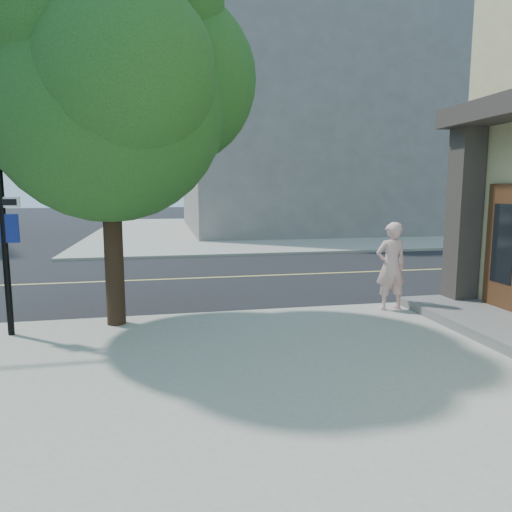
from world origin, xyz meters
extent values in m
cube|color=black|center=(0.00, 4.50, 0.01)|extent=(140.00, 9.00, 0.01)
cube|color=gray|center=(13.50, 21.50, 0.06)|extent=(29.00, 25.00, 0.12)
cube|color=slate|center=(9.20, -2.20, 0.21)|extent=(1.60, 4.00, 0.18)
cube|color=#35302B|center=(9.70, -0.50, 2.22)|extent=(0.55, 0.55, 4.20)
cube|color=#422614|center=(9.96, -1.50, 1.52)|extent=(0.10, 1.00, 2.60)
cube|color=slate|center=(14.00, 22.00, 7.12)|extent=(18.00, 16.00, 14.00)
imported|color=beige|center=(7.99, -0.54, 1.07)|extent=(0.70, 0.46, 1.90)
cylinder|color=black|center=(2.27, -0.50, 1.89)|extent=(0.35, 0.35, 3.55)
sphere|color=#26571F|center=(2.27, -0.50, 4.26)|extent=(4.33, 4.33, 4.33)
sphere|color=#26571F|center=(3.45, 0.09, 4.85)|extent=(3.35, 3.35, 3.35)
sphere|color=#26571F|center=(1.28, 0.29, 5.04)|extent=(3.15, 3.15, 3.15)
sphere|color=#26571F|center=(2.66, -1.58, 4.55)|extent=(2.95, 2.95, 2.95)
sphere|color=#26571F|center=(1.68, -1.29, 5.44)|extent=(2.76, 2.76, 2.76)
sphere|color=#26571F|center=(3.16, -0.50, 6.03)|extent=(2.56, 2.56, 2.56)
cylinder|color=black|center=(0.48, -0.85, 2.03)|extent=(0.11, 0.11, 3.82)
cube|color=white|center=(0.53, -0.87, 2.48)|extent=(0.50, 0.04, 0.18)
cube|color=navy|center=(0.53, -0.87, 2.03)|extent=(0.41, 0.04, 0.50)
camera|label=1|loc=(3.20, -9.52, 2.67)|focal=32.28mm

